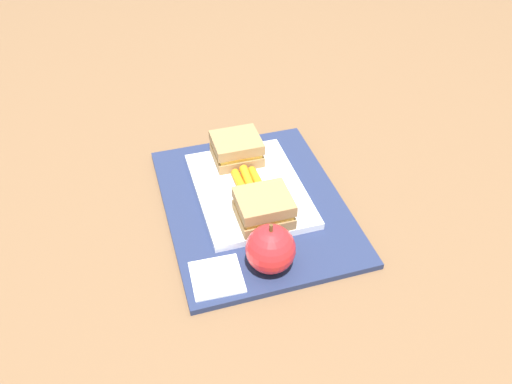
{
  "coord_description": "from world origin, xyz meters",
  "views": [
    {
      "loc": [
        0.59,
        -0.17,
        0.57
      ],
      "look_at": [
        0.01,
        0.0,
        0.04
      ],
      "focal_mm": 36.28,
      "sensor_mm": 36.0,
      "label": 1
    }
  ],
  "objects_px": {
    "sandwich_half_right": "(264,208)",
    "carrot_sticks_bundle": "(249,183)",
    "paper_napkin": "(217,277)",
    "apple": "(271,249)",
    "sandwich_half_left": "(237,149)",
    "food_tray": "(249,190)"
  },
  "relations": [
    {
      "from": "carrot_sticks_bundle",
      "to": "paper_napkin",
      "type": "height_order",
      "value": "carrot_sticks_bundle"
    },
    {
      "from": "carrot_sticks_bundle",
      "to": "paper_napkin",
      "type": "relative_size",
      "value": 1.09
    },
    {
      "from": "sandwich_half_left",
      "to": "paper_napkin",
      "type": "distance_m",
      "value": 0.26
    },
    {
      "from": "food_tray",
      "to": "sandwich_half_right",
      "type": "bearing_deg",
      "value": 0.0
    },
    {
      "from": "sandwich_half_left",
      "to": "carrot_sticks_bundle",
      "type": "distance_m",
      "value": 0.08
    },
    {
      "from": "paper_napkin",
      "to": "sandwich_half_left",
      "type": "bearing_deg",
      "value": 158.56
    },
    {
      "from": "sandwich_half_left",
      "to": "sandwich_half_right",
      "type": "xyz_separation_m",
      "value": [
        0.16,
        0.0,
        0.0
      ]
    },
    {
      "from": "sandwich_half_left",
      "to": "carrot_sticks_bundle",
      "type": "height_order",
      "value": "sandwich_half_left"
    },
    {
      "from": "sandwich_half_left",
      "to": "paper_napkin",
      "type": "bearing_deg",
      "value": -21.44
    },
    {
      "from": "sandwich_half_left",
      "to": "paper_napkin",
      "type": "xyz_separation_m",
      "value": [
        0.24,
        -0.09,
        -0.03
      ]
    },
    {
      "from": "sandwich_half_right",
      "to": "carrot_sticks_bundle",
      "type": "relative_size",
      "value": 1.04
    },
    {
      "from": "sandwich_half_left",
      "to": "sandwich_half_right",
      "type": "bearing_deg",
      "value": 0.0
    },
    {
      "from": "food_tray",
      "to": "paper_napkin",
      "type": "bearing_deg",
      "value": -30.29
    },
    {
      "from": "sandwich_half_right",
      "to": "paper_napkin",
      "type": "height_order",
      "value": "sandwich_half_right"
    },
    {
      "from": "food_tray",
      "to": "sandwich_half_right",
      "type": "distance_m",
      "value": 0.08
    },
    {
      "from": "sandwich_half_right",
      "to": "paper_napkin",
      "type": "xyz_separation_m",
      "value": [
        0.08,
        -0.09,
        -0.03
      ]
    },
    {
      "from": "apple",
      "to": "sandwich_half_left",
      "type": "bearing_deg",
      "value": 176.13
    },
    {
      "from": "sandwich_half_left",
      "to": "apple",
      "type": "distance_m",
      "value": 0.24
    },
    {
      "from": "food_tray",
      "to": "apple",
      "type": "bearing_deg",
      "value": -5.74
    },
    {
      "from": "food_tray",
      "to": "carrot_sticks_bundle",
      "type": "distance_m",
      "value": 0.01
    },
    {
      "from": "sandwich_half_right",
      "to": "paper_napkin",
      "type": "bearing_deg",
      "value": -48.73
    },
    {
      "from": "food_tray",
      "to": "apple",
      "type": "distance_m",
      "value": 0.16
    }
  ]
}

